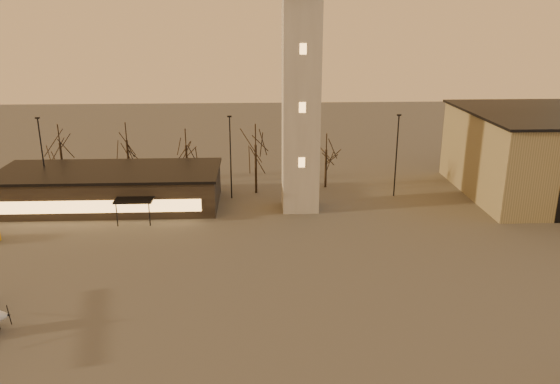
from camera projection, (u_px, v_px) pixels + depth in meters
name	position (u px, v px, depth m)	size (l,w,h in m)	color
ground	(337.00, 367.00, 34.65)	(220.00, 220.00, 0.00)	#44423F
control_tower	(301.00, 64.00, 58.11)	(6.80, 6.80, 32.60)	#999691
terminal	(110.00, 188.00, 63.41)	(25.40, 12.20, 4.30)	black
light_poles	(304.00, 161.00, 62.45)	(58.50, 12.25, 10.14)	black
tree_row	(187.00, 142.00, 69.42)	(37.20, 9.20, 8.80)	black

